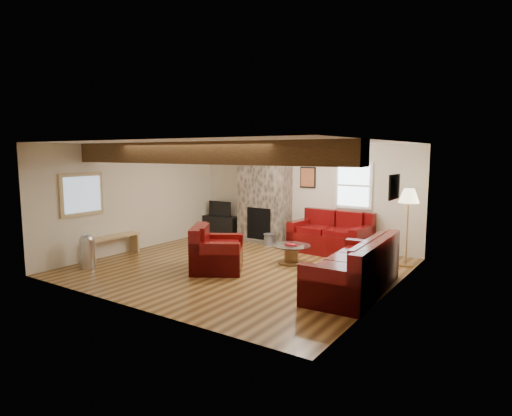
{
  "coord_description": "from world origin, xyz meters",
  "views": [
    {
      "loc": [
        4.98,
        -6.87,
        2.32
      ],
      "look_at": [
        0.14,
        0.4,
        1.18
      ],
      "focal_mm": 30.0,
      "sensor_mm": 36.0,
      "label": 1
    }
  ],
  "objects_px": {
    "loveseat": "(330,232)",
    "armchair_red": "(217,248)",
    "tv_cabinet": "(222,225)",
    "floor_lamp": "(409,200)",
    "television": "(221,209)",
    "coffee_table": "(291,254)",
    "sofa_three": "(353,265)"
  },
  "relations": [
    {
      "from": "armchair_red",
      "to": "tv_cabinet",
      "type": "relative_size",
      "value": 1.02
    },
    {
      "from": "sofa_three",
      "to": "tv_cabinet",
      "type": "distance_m",
      "value": 5.62
    },
    {
      "from": "sofa_three",
      "to": "armchair_red",
      "type": "distance_m",
      "value": 2.73
    },
    {
      "from": "loveseat",
      "to": "floor_lamp",
      "type": "height_order",
      "value": "floor_lamp"
    },
    {
      "from": "armchair_red",
      "to": "sofa_three",
      "type": "bearing_deg",
      "value": -116.88
    },
    {
      "from": "sofa_three",
      "to": "coffee_table",
      "type": "distance_m",
      "value": 2.02
    },
    {
      "from": "tv_cabinet",
      "to": "armchair_red",
      "type": "bearing_deg",
      "value": -53.04
    },
    {
      "from": "sofa_three",
      "to": "armchair_red",
      "type": "relative_size",
      "value": 2.14
    },
    {
      "from": "sofa_three",
      "to": "coffee_table",
      "type": "xyz_separation_m",
      "value": [
        -1.74,
        1.0,
        -0.25
      ]
    },
    {
      "from": "loveseat",
      "to": "armchair_red",
      "type": "distance_m",
      "value": 2.92
    },
    {
      "from": "television",
      "to": "sofa_three",
      "type": "bearing_deg",
      "value": -28.72
    },
    {
      "from": "loveseat",
      "to": "floor_lamp",
      "type": "bearing_deg",
      "value": -3.72
    },
    {
      "from": "coffee_table",
      "to": "tv_cabinet",
      "type": "bearing_deg",
      "value": 151.92
    },
    {
      "from": "coffee_table",
      "to": "armchair_red",
      "type": "bearing_deg",
      "value": -128.36
    },
    {
      "from": "armchair_red",
      "to": "television",
      "type": "distance_m",
      "value": 3.69
    },
    {
      "from": "sofa_three",
      "to": "floor_lamp",
      "type": "distance_m",
      "value": 2.35
    },
    {
      "from": "television",
      "to": "floor_lamp",
      "type": "bearing_deg",
      "value": -6.04
    },
    {
      "from": "loveseat",
      "to": "sofa_three",
      "type": "bearing_deg",
      "value": -54.05
    },
    {
      "from": "loveseat",
      "to": "television",
      "type": "distance_m",
      "value": 3.48
    },
    {
      "from": "tv_cabinet",
      "to": "coffee_table",
      "type": "bearing_deg",
      "value": -28.08
    },
    {
      "from": "tv_cabinet",
      "to": "television",
      "type": "distance_m",
      "value": 0.48
    },
    {
      "from": "sofa_three",
      "to": "armchair_red",
      "type": "bearing_deg",
      "value": -87.87
    },
    {
      "from": "coffee_table",
      "to": "television",
      "type": "distance_m",
      "value": 3.66
    },
    {
      "from": "tv_cabinet",
      "to": "floor_lamp",
      "type": "relative_size",
      "value": 0.67
    },
    {
      "from": "coffee_table",
      "to": "television",
      "type": "xyz_separation_m",
      "value": [
        -3.19,
        1.7,
        0.55
      ]
    },
    {
      "from": "loveseat",
      "to": "armchair_red",
      "type": "height_order",
      "value": "loveseat"
    },
    {
      "from": "television",
      "to": "tv_cabinet",
      "type": "bearing_deg",
      "value": 0.0
    },
    {
      "from": "television",
      "to": "coffee_table",
      "type": "bearing_deg",
      "value": -28.08
    },
    {
      "from": "armchair_red",
      "to": "coffee_table",
      "type": "relative_size",
      "value": 1.35
    },
    {
      "from": "tv_cabinet",
      "to": "television",
      "type": "height_order",
      "value": "television"
    },
    {
      "from": "floor_lamp",
      "to": "tv_cabinet",
      "type": "bearing_deg",
      "value": 173.96
    },
    {
      "from": "sofa_three",
      "to": "armchair_red",
      "type": "xyz_separation_m",
      "value": [
        -2.72,
        -0.24,
        -0.01
      ]
    }
  ]
}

